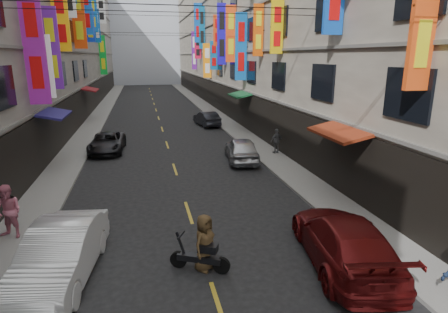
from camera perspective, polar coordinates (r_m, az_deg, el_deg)
name	(u,v)px	position (r m, az deg, el deg)	size (l,w,h in m)	color
sidewalk_left	(96,120)	(38.50, -18.92, 5.33)	(2.00, 90.00, 0.12)	slate
sidewalk_right	(217,116)	(38.99, -1.05, 6.26)	(2.00, 90.00, 0.12)	slate
building_row_left	(15,15)	(39.34, -29.30, 18.30)	(10.14, 90.00, 19.00)	gray
building_row_right	(275,20)	(40.29, 7.79, 19.85)	(10.14, 90.00, 19.00)	#ADA491
haze_block	(145,33)	(87.93, -11.95, 17.98)	(18.00, 8.00, 22.00)	silver
shop_signage	(154,16)	(31.70, -10.57, 20.27)	(14.00, 55.00, 11.48)	#170EA4
street_awnings	(148,111)	(21.99, -11.52, 6.87)	(13.99, 35.20, 0.41)	#144C1C
overhead_cables	(162,11)	(25.98, -9.47, 21.01)	(14.00, 38.04, 1.24)	black
lane_markings	(160,123)	(35.33, -9.69, 5.04)	(0.12, 80.20, 0.01)	gold
scooter_crossing	(201,257)	(11.13, -3.58, -14.98)	(1.66, 0.95, 1.14)	black
scooter_far_right	(234,154)	(22.10, 1.61, 0.45)	(0.50, 1.80, 1.14)	black
car_left_mid	(60,254)	(11.49, -23.70, -13.46)	(1.63, 4.68, 1.54)	white
car_left_far	(107,143)	(25.29, -17.37, 2.04)	(2.05, 4.45, 1.24)	black
car_right_near	(344,241)	(11.82, 17.77, -12.10)	(2.13, 5.25, 1.52)	maroon
car_right_mid	(241,149)	(22.00, 2.68, 1.10)	(1.69, 4.21, 1.43)	#B6B6BB
car_right_far	(207,119)	(33.49, -2.66, 5.80)	(1.37, 3.92, 1.29)	#292A31
pedestrian_lfar	(9,212)	(14.38, -29.99, -7.30)	(0.89, 0.61, 1.84)	#CA6B82
pedestrian_rfar	(277,141)	(23.57, 8.01, 2.36)	(0.91, 0.52, 1.55)	#545456
pedestrian_crossing	(204,242)	(11.01, -3.00, -12.95)	(0.83, 0.56, 1.69)	#4A361D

